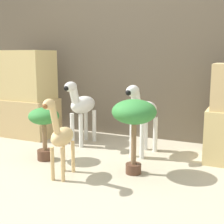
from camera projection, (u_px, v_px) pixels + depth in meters
name	position (u px, v px, depth m)	size (l,w,h in m)	color
ground_plane	(67.00, 184.00, 2.40)	(14.00, 14.00, 0.00)	#B2A88E
wall_back	(138.00, 44.00, 3.61)	(6.40, 0.08, 2.20)	brown
rock_pillar_left	(27.00, 96.00, 3.76)	(0.67, 0.45, 1.03)	tan
zebra_right	(143.00, 112.00, 3.01)	(0.25, 0.53, 0.71)	silver
zebra_left	(81.00, 106.00, 3.38)	(0.21, 0.52, 0.71)	silver
giraffe_figurine	(61.00, 135.00, 2.46)	(0.19, 0.44, 0.67)	tan
potted_palm_front	(134.00, 115.00, 2.52)	(0.36, 0.36, 0.62)	#513323
potted_palm_back	(44.00, 122.00, 2.88)	(0.28, 0.28, 0.50)	#513323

